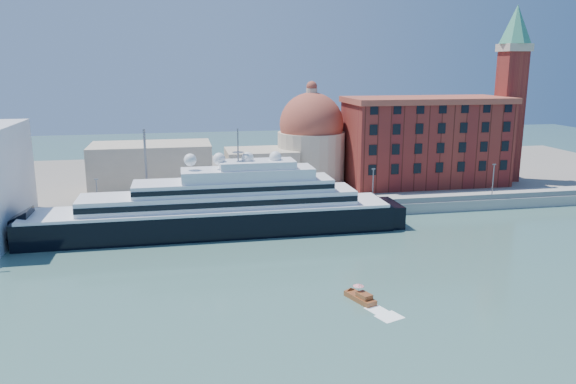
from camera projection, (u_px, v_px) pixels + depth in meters
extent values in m
plane|color=#3B665C|center=(264.00, 271.00, 93.69)|extent=(400.00, 400.00, 0.00)
cube|color=gray|center=(241.00, 212.00, 125.93)|extent=(180.00, 10.00, 2.50)
cube|color=slate|center=(225.00, 178.00, 165.20)|extent=(260.00, 72.00, 2.00)
cube|color=slate|center=(243.00, 209.00, 121.22)|extent=(180.00, 0.10, 1.20)
cube|color=black|center=(212.00, 224.00, 113.87)|extent=(73.87, 11.37, 6.16)
cone|color=black|center=(6.00, 235.00, 106.52)|extent=(9.47, 11.37, 11.37)
cube|color=black|center=(384.00, 215.00, 120.91)|extent=(5.68, 10.42, 5.68)
cube|color=white|center=(211.00, 208.00, 113.14)|extent=(71.98, 11.55, 0.57)
cube|color=white|center=(220.00, 199.00, 113.12)|extent=(54.93, 9.47, 2.84)
cube|color=black|center=(222.00, 205.00, 108.59)|extent=(54.93, 0.15, 1.14)
cube|color=white|center=(234.00, 186.00, 113.06)|extent=(39.78, 8.52, 2.46)
cube|color=white|center=(248.00, 174.00, 113.07)|extent=(26.52, 7.58, 2.27)
cube|color=white|center=(257.00, 164.00, 113.01)|extent=(15.15, 6.63, 1.52)
cylinder|color=slate|center=(238.00, 145.00, 111.41)|extent=(0.28, 0.28, 6.63)
sphere|color=white|center=(190.00, 160.00, 110.21)|extent=(2.46, 2.46, 2.46)
sphere|color=white|center=(219.00, 159.00, 111.28)|extent=(2.46, 2.46, 2.46)
sphere|color=white|center=(248.00, 158.00, 112.36)|extent=(2.46, 2.46, 2.46)
sphere|color=white|center=(275.00, 157.00, 113.43)|extent=(2.46, 2.46, 2.46)
cube|color=maroon|center=(360.00, 299.00, 81.80)|extent=(3.63, 5.78, 0.91)
cube|color=maroon|center=(364.00, 296.00, 80.87)|extent=(2.17, 2.65, 0.73)
cylinder|color=slate|center=(358.00, 290.00, 81.93)|extent=(0.05, 0.05, 1.46)
cone|color=red|center=(358.00, 285.00, 81.75)|extent=(1.65, 1.65, 0.37)
cube|color=maroon|center=(425.00, 143.00, 150.38)|extent=(42.00, 18.00, 22.00)
cube|color=#9C4533|center=(428.00, 100.00, 147.82)|extent=(43.00, 19.00, 1.50)
cube|color=maroon|center=(508.00, 117.00, 153.47)|extent=(6.00, 6.00, 35.00)
cube|color=beige|center=(514.00, 48.00, 149.36)|extent=(7.00, 7.00, 2.00)
cone|color=#429270|center=(516.00, 24.00, 148.02)|extent=(8.40, 8.40, 10.00)
cylinder|color=beige|center=(311.00, 158.00, 151.33)|extent=(18.00, 18.00, 14.00)
sphere|color=#9C4533|center=(311.00, 125.00, 149.32)|extent=(17.00, 17.00, 17.00)
cylinder|color=beige|center=(312.00, 94.00, 147.54)|extent=(3.00, 3.00, 3.00)
cube|color=beige|center=(261.00, 168.00, 147.21)|extent=(18.00, 14.00, 10.00)
cube|color=beige|center=(152.00, 167.00, 143.60)|extent=(30.00, 16.00, 12.00)
cylinder|color=slate|center=(98.00, 199.00, 116.21)|extent=(0.24, 0.24, 8.00)
cube|color=slate|center=(96.00, 179.00, 115.30)|extent=(0.80, 0.30, 0.25)
cylinder|color=slate|center=(242.00, 192.00, 121.89)|extent=(0.24, 0.24, 8.00)
cube|color=slate|center=(241.00, 174.00, 120.98)|extent=(0.80, 0.30, 0.25)
cylinder|color=slate|center=(373.00, 187.00, 127.57)|extent=(0.24, 0.24, 8.00)
cube|color=slate|center=(373.00, 169.00, 126.66)|extent=(0.80, 0.30, 0.25)
cylinder|color=slate|center=(493.00, 181.00, 133.26)|extent=(0.24, 0.24, 8.00)
cube|color=slate|center=(494.00, 164.00, 132.34)|extent=(0.80, 0.30, 0.25)
cylinder|color=slate|center=(146.00, 171.00, 118.91)|extent=(0.50, 0.50, 18.00)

